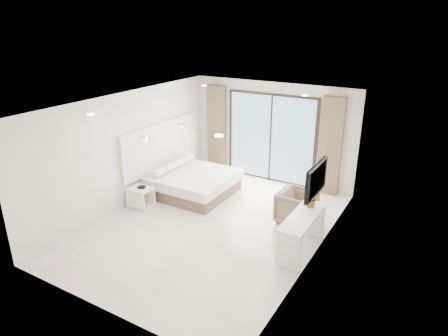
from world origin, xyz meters
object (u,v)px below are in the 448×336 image
Objects in this scene: nightstand at (141,197)px; console_desk at (302,226)px; bed at (192,183)px; armchair at (297,205)px.

console_desk is at bearing 1.50° from nightstand.
console_desk reaches higher than nightstand.
bed is 3.59m from console_desk.
bed is at bearing 160.27° from console_desk.
console_desk is at bearing -154.22° from armchair.
bed is 1.30× the size of console_desk.
armchair reaches higher than console_desk.
console_desk is at bearing -19.73° from bed.
bed is 3.65× the size of nightstand.
nightstand is (-0.60, -1.29, -0.04)m from bed.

